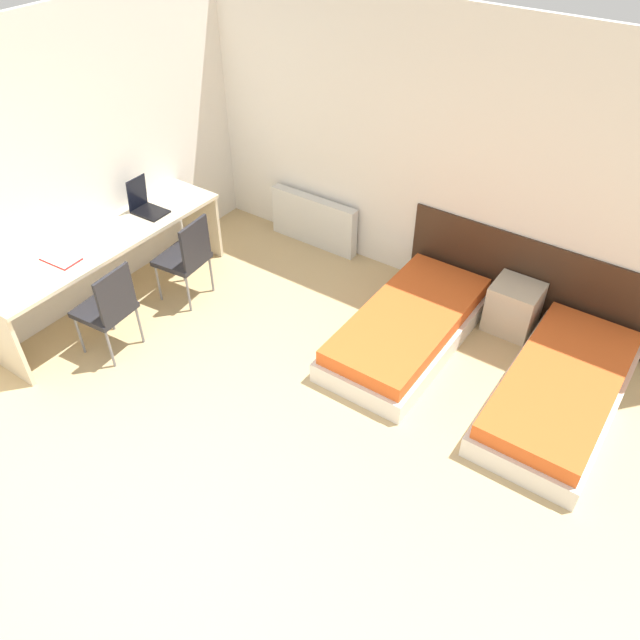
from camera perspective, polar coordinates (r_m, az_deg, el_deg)
ground_plane at (r=4.66m, az=-16.02°, el=-19.30°), size 20.00×20.00×0.00m
wall_back at (r=6.10m, az=9.81°, el=14.63°), size 5.96×0.05×2.70m
wall_left at (r=6.25m, az=-20.89°, el=13.21°), size 0.05×4.87×2.70m
headboard_panel at (r=6.20m, az=18.35°, el=3.54°), size 2.39×0.03×0.85m
bed_near_window at (r=5.79m, az=8.06°, el=-0.71°), size 0.88×1.89×0.34m
bed_near_door at (r=5.51m, az=21.09°, el=-6.10°), size 0.88×1.89×0.34m
nightstand at (r=6.12m, az=17.26°, el=1.13°), size 0.44×0.40×0.49m
radiator at (r=7.05m, az=-0.58°, el=9.04°), size 1.08×0.12×0.57m
desk at (r=6.25m, az=-18.80°, el=5.92°), size 0.61×2.47×0.77m
chair_near_laptop at (r=6.21m, az=-12.12°, el=5.81°), size 0.48×0.48×0.91m
chair_near_notebook at (r=5.73m, az=-18.80°, el=1.22°), size 0.47×0.47×0.91m
laptop at (r=6.46m, az=-15.64°, el=10.08°), size 0.34×0.25×0.34m
open_notebook at (r=6.00m, az=-22.61°, el=5.19°), size 0.35×0.23×0.02m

